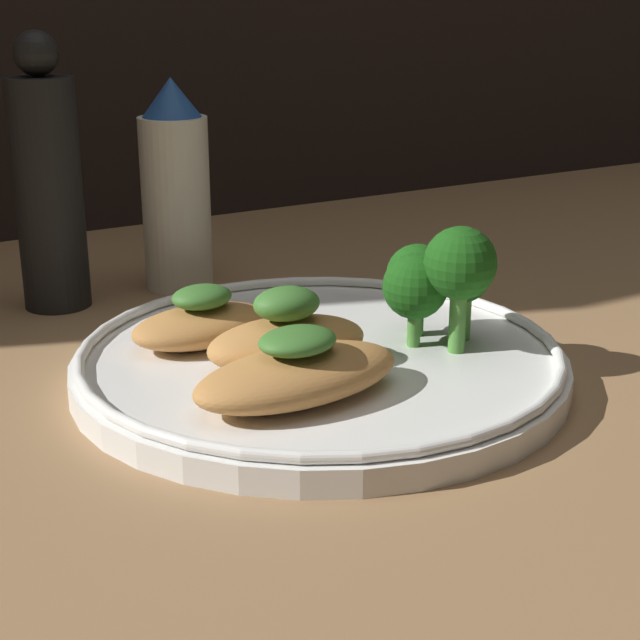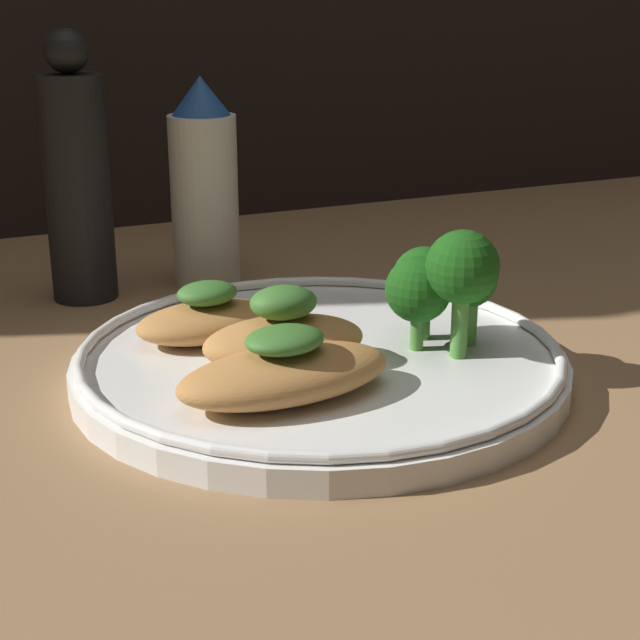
{
  "view_description": "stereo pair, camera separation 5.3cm",
  "coord_description": "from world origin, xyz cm",
  "px_view_note": "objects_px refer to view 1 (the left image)",
  "views": [
    {
      "loc": [
        -25.14,
        -43.25,
        20.72
      ],
      "look_at": [
        0.0,
        0.0,
        3.4
      ],
      "focal_mm": 55.0,
      "sensor_mm": 36.0,
      "label": 1
    },
    {
      "loc": [
        -20.44,
        -45.67,
        20.72
      ],
      "look_at": [
        0.0,
        0.0,
        3.4
      ],
      "focal_mm": 55.0,
      "sensor_mm": 36.0,
      "label": 2
    }
  ],
  "objects_px": {
    "broccoli_bunch": "(438,276)",
    "sauce_bottle": "(171,190)",
    "plate": "(320,361)",
    "pepper_grinder": "(48,185)"
  },
  "relations": [
    {
      "from": "broccoli_bunch",
      "to": "sauce_bottle",
      "type": "distance_m",
      "value": 0.23
    },
    {
      "from": "plate",
      "to": "broccoli_bunch",
      "type": "height_order",
      "value": "broccoli_bunch"
    },
    {
      "from": "broccoli_bunch",
      "to": "pepper_grinder",
      "type": "distance_m",
      "value": 0.27
    },
    {
      "from": "broccoli_bunch",
      "to": "pepper_grinder",
      "type": "xyz_separation_m",
      "value": [
        -0.15,
        0.22,
        0.03
      ]
    },
    {
      "from": "plate",
      "to": "sauce_bottle",
      "type": "height_order",
      "value": "sauce_bottle"
    },
    {
      "from": "broccoli_bunch",
      "to": "sauce_bottle",
      "type": "relative_size",
      "value": 0.5
    },
    {
      "from": "plate",
      "to": "pepper_grinder",
      "type": "bearing_deg",
      "value": 113.73
    },
    {
      "from": "plate",
      "to": "pepper_grinder",
      "type": "relative_size",
      "value": 1.51
    },
    {
      "from": "plate",
      "to": "sauce_bottle",
      "type": "relative_size",
      "value": 1.84
    },
    {
      "from": "sauce_bottle",
      "to": "pepper_grinder",
      "type": "bearing_deg",
      "value": -180.0
    }
  ]
}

